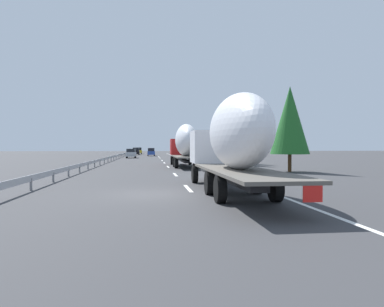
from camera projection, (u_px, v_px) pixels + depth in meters
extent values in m
plane|color=#38383A|center=(151.00, 161.00, 55.81)|extent=(260.00, 260.00, 0.00)
cube|color=white|center=(188.00, 188.00, 18.30)|extent=(3.20, 0.20, 0.01)
cube|color=white|center=(175.00, 175.00, 27.42)|extent=(3.20, 0.20, 0.01)
cube|color=white|center=(168.00, 167.00, 38.16)|extent=(3.20, 0.20, 0.01)
cube|color=white|center=(164.00, 163.00, 47.60)|extent=(3.20, 0.20, 0.01)
cube|color=white|center=(162.00, 160.00, 56.28)|extent=(3.20, 0.20, 0.01)
cube|color=white|center=(160.00, 158.00, 68.61)|extent=(3.20, 0.20, 0.01)
cube|color=white|center=(159.00, 157.00, 77.71)|extent=(3.20, 0.20, 0.01)
cube|color=white|center=(182.00, 159.00, 61.42)|extent=(110.00, 0.20, 0.01)
cube|color=#B21919|center=(181.00, 147.00, 42.81)|extent=(2.40, 2.50, 1.90)
cube|color=black|center=(180.00, 143.00, 43.89)|extent=(0.08, 2.12, 0.80)
cube|color=#262628|center=(183.00, 160.00, 39.85)|extent=(11.07, 0.70, 0.24)
cube|color=#59544C|center=(186.00, 157.00, 36.86)|extent=(9.64, 2.50, 0.12)
ellipsoid|color=white|center=(186.00, 140.00, 36.81)|extent=(6.92, 2.20, 3.31)
cube|color=red|center=(199.00, 161.00, 32.19)|extent=(0.04, 0.56, 0.56)
cylinder|color=black|center=(172.00, 160.00, 42.71)|extent=(1.04, 0.30, 1.04)
cylinder|color=black|center=(190.00, 160.00, 42.97)|extent=(1.04, 0.30, 1.04)
cylinder|color=black|center=(175.00, 162.00, 37.93)|extent=(1.04, 0.35, 1.04)
cylinder|color=black|center=(195.00, 162.00, 38.19)|extent=(1.04, 0.35, 1.04)
cylinder|color=black|center=(176.00, 163.00, 35.54)|extent=(1.04, 0.35, 1.04)
cylinder|color=black|center=(198.00, 163.00, 35.81)|extent=(1.04, 0.35, 1.04)
cube|color=silver|center=(213.00, 147.00, 21.20)|extent=(2.40, 2.50, 1.90)
cube|color=black|center=(210.00, 139.00, 22.28)|extent=(0.08, 2.12, 0.80)
cube|color=#262628|center=(224.00, 176.00, 18.03)|extent=(11.84, 0.70, 0.24)
cube|color=#59544C|center=(240.00, 171.00, 14.83)|extent=(10.47, 2.50, 0.12)
ellipsoid|color=white|center=(238.00, 132.00, 15.12)|extent=(6.87, 2.20, 3.20)
cube|color=red|center=(313.00, 192.00, 9.75)|extent=(0.04, 0.56, 0.56)
cylinder|color=black|center=(195.00, 174.00, 21.10)|extent=(1.04, 0.30, 1.04)
cylinder|color=black|center=(231.00, 174.00, 21.36)|extent=(1.04, 0.30, 1.04)
cylinder|color=black|center=(210.00, 183.00, 15.90)|extent=(1.04, 0.35, 1.04)
cylinder|color=black|center=(257.00, 182.00, 16.16)|extent=(1.04, 0.35, 1.04)
cylinder|color=black|center=(220.00, 189.00, 13.52)|extent=(1.04, 0.35, 1.04)
cylinder|color=black|center=(276.00, 189.00, 13.78)|extent=(1.04, 0.35, 1.04)
cube|color=#ADB2B7|center=(131.00, 154.00, 69.00)|extent=(4.45, 1.81, 0.84)
cube|color=black|center=(131.00, 150.00, 68.66)|extent=(2.45, 1.59, 0.63)
cylinder|color=black|center=(127.00, 156.00, 70.28)|extent=(0.64, 0.22, 0.64)
cylinder|color=black|center=(136.00, 156.00, 70.48)|extent=(0.64, 0.22, 0.64)
cylinder|color=black|center=(126.00, 156.00, 67.54)|extent=(0.64, 0.22, 0.64)
cylinder|color=black|center=(135.00, 156.00, 67.74)|extent=(0.64, 0.22, 0.64)
cube|color=gold|center=(139.00, 152.00, 107.72)|extent=(4.03, 1.88, 0.84)
cube|color=black|center=(139.00, 149.00, 107.41)|extent=(2.21, 1.66, 0.82)
cylinder|color=black|center=(136.00, 153.00, 108.87)|extent=(0.64, 0.22, 0.64)
cylinder|color=black|center=(142.00, 153.00, 109.07)|extent=(0.64, 0.22, 0.64)
cylinder|color=black|center=(136.00, 153.00, 106.39)|extent=(0.64, 0.22, 0.64)
cylinder|color=black|center=(141.00, 153.00, 106.59)|extent=(0.64, 0.22, 0.64)
cube|color=#28479E|center=(151.00, 153.00, 84.50)|extent=(4.75, 1.73, 0.84)
cube|color=black|center=(151.00, 150.00, 84.13)|extent=(2.61, 1.52, 0.73)
cylinder|color=black|center=(148.00, 154.00, 85.88)|extent=(0.64, 0.22, 0.64)
cylinder|color=black|center=(154.00, 154.00, 86.06)|extent=(0.64, 0.22, 0.64)
cylinder|color=black|center=(148.00, 155.00, 82.96)|extent=(0.64, 0.22, 0.64)
cylinder|color=black|center=(154.00, 155.00, 83.14)|extent=(0.64, 0.22, 0.64)
cube|color=black|center=(136.00, 152.00, 95.57)|extent=(4.72, 1.79, 0.84)
cube|color=black|center=(136.00, 149.00, 95.20)|extent=(2.60, 1.58, 0.81)
cylinder|color=black|center=(133.00, 154.00, 96.93)|extent=(0.64, 0.22, 0.64)
cylinder|color=black|center=(139.00, 154.00, 97.12)|extent=(0.64, 0.22, 0.64)
cylinder|color=black|center=(133.00, 154.00, 94.03)|extent=(0.64, 0.22, 0.64)
cylinder|color=black|center=(139.00, 154.00, 94.22)|extent=(0.64, 0.22, 0.64)
cylinder|color=gray|center=(191.00, 153.00, 58.61)|extent=(0.10, 0.10, 2.40)
cube|color=#2D569E|center=(191.00, 143.00, 58.58)|extent=(0.06, 0.90, 0.70)
cylinder|color=#472D19|center=(244.00, 157.00, 44.18)|extent=(0.39, 0.39, 1.88)
cone|color=#286B2D|center=(244.00, 132.00, 44.13)|extent=(2.53, 2.53, 4.23)
cylinder|color=#472D19|center=(242.00, 159.00, 41.10)|extent=(0.36, 0.36, 1.41)
cone|color=#1E5B23|center=(242.00, 134.00, 41.04)|extent=(2.43, 2.43, 4.54)
cylinder|color=#472D19|center=(220.00, 157.00, 53.74)|extent=(0.27, 0.27, 1.31)
cone|color=#286B2D|center=(220.00, 135.00, 53.68)|extent=(3.72, 3.72, 5.18)
cylinder|color=#472D19|center=(290.00, 163.00, 30.43)|extent=(0.31, 0.31, 1.53)
cone|color=#1E5B23|center=(290.00, 120.00, 30.36)|extent=(3.34, 3.34, 5.82)
cylinder|color=#472D19|center=(189.00, 152.00, 105.63)|extent=(0.28, 0.28, 1.44)
cone|color=#194C1E|center=(189.00, 141.00, 105.57)|extent=(3.39, 3.39, 4.91)
cube|color=#9EA0A5|center=(114.00, 156.00, 58.06)|extent=(94.00, 0.06, 0.32)
cube|color=slate|center=(31.00, 184.00, 17.49)|extent=(0.10, 0.10, 0.60)
cube|color=slate|center=(53.00, 177.00, 21.55)|extent=(0.10, 0.10, 0.60)
cube|color=slate|center=(69.00, 172.00, 25.61)|extent=(0.10, 0.10, 0.60)
cube|color=slate|center=(80.00, 169.00, 29.66)|extent=(0.10, 0.10, 0.60)
cube|color=slate|center=(88.00, 166.00, 33.72)|extent=(0.10, 0.10, 0.60)
cube|color=slate|center=(95.00, 164.00, 37.78)|extent=(0.10, 0.10, 0.60)
cube|color=slate|center=(100.00, 163.00, 41.83)|extent=(0.10, 0.10, 0.60)
cube|color=slate|center=(104.00, 161.00, 45.89)|extent=(0.10, 0.10, 0.60)
cube|color=slate|center=(108.00, 160.00, 49.95)|extent=(0.10, 0.10, 0.60)
cube|color=slate|center=(111.00, 159.00, 54.01)|extent=(0.10, 0.10, 0.60)
cube|color=slate|center=(114.00, 158.00, 58.06)|extent=(0.10, 0.10, 0.60)
cube|color=slate|center=(116.00, 157.00, 62.12)|extent=(0.10, 0.10, 0.60)
cube|color=slate|center=(118.00, 157.00, 66.18)|extent=(0.10, 0.10, 0.60)
cube|color=slate|center=(120.00, 156.00, 70.23)|extent=(0.10, 0.10, 0.60)
cube|color=slate|center=(122.00, 156.00, 74.29)|extent=(0.10, 0.10, 0.60)
cube|color=slate|center=(123.00, 155.00, 78.35)|extent=(0.10, 0.10, 0.60)
cube|color=slate|center=(124.00, 155.00, 82.41)|extent=(0.10, 0.10, 0.60)
cube|color=slate|center=(126.00, 154.00, 86.46)|extent=(0.10, 0.10, 0.60)
cube|color=slate|center=(127.00, 154.00, 90.52)|extent=(0.10, 0.10, 0.60)
cube|color=slate|center=(128.00, 154.00, 94.58)|extent=(0.10, 0.10, 0.60)
cube|color=slate|center=(128.00, 154.00, 98.63)|extent=(0.10, 0.10, 0.60)
cube|color=slate|center=(129.00, 153.00, 102.69)|extent=(0.10, 0.10, 0.60)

